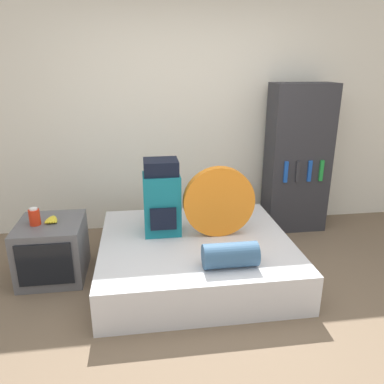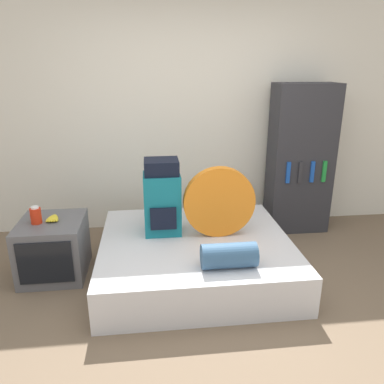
% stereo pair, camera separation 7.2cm
% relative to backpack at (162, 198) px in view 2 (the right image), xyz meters
% --- Properties ---
extents(ground_plane, '(16.00, 16.00, 0.00)m').
position_rel_backpack_xyz_m(ground_plane, '(0.37, -1.03, -0.69)').
color(ground_plane, brown).
extents(wall_back, '(8.00, 0.05, 2.60)m').
position_rel_backpack_xyz_m(wall_back, '(0.37, 0.98, 0.61)').
color(wall_back, silver).
rests_on(wall_back, ground_plane).
extents(bed, '(1.70, 1.56, 0.35)m').
position_rel_backpack_xyz_m(bed, '(0.28, -0.19, -0.51)').
color(bed, silver).
rests_on(bed, ground_plane).
extents(backpack, '(0.33, 0.32, 0.70)m').
position_rel_backpack_xyz_m(backpack, '(0.00, 0.00, 0.00)').
color(backpack, '#14707F').
rests_on(backpack, bed).
extents(tent_bag, '(0.65, 0.09, 0.65)m').
position_rel_backpack_xyz_m(tent_bag, '(0.51, -0.13, -0.01)').
color(tent_bag, orange).
rests_on(tent_bag, bed).
extents(sleeping_roll, '(0.43, 0.20, 0.20)m').
position_rel_backpack_xyz_m(sleeping_roll, '(0.48, -0.71, -0.24)').
color(sleeping_roll, '#33567A').
rests_on(sleeping_roll, bed).
extents(television, '(0.56, 0.61, 0.52)m').
position_rel_backpack_xyz_m(television, '(-1.00, -0.05, -0.42)').
color(television, '#5B5B60').
rests_on(television, ground_plane).
extents(canister, '(0.09, 0.09, 0.16)m').
position_rel_backpack_xyz_m(canister, '(-1.11, -0.07, -0.09)').
color(canister, red).
rests_on(canister, television).
extents(banana_bunch, '(0.13, 0.16, 0.04)m').
position_rel_backpack_xyz_m(banana_bunch, '(-0.98, -0.02, -0.14)').
color(banana_bunch, yellow).
rests_on(banana_bunch, television).
extents(bookshelf, '(0.68, 0.38, 1.66)m').
position_rel_backpack_xyz_m(bookshelf, '(1.58, 0.69, 0.15)').
color(bookshelf, '#2D2D33').
rests_on(bookshelf, ground_plane).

